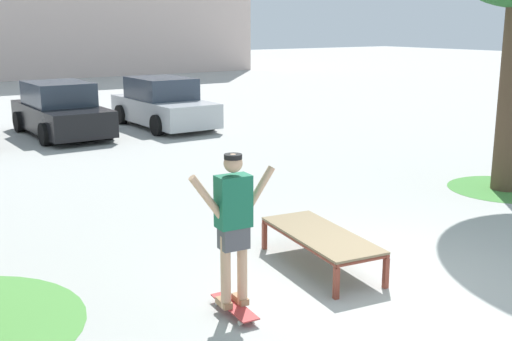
% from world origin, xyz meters
% --- Properties ---
extents(ground_plane, '(120.00, 120.00, 0.00)m').
position_xyz_m(ground_plane, '(0.00, 0.00, 0.00)').
color(ground_plane, '#A8A8A3').
extents(skate_box, '(1.02, 1.99, 0.46)m').
position_xyz_m(skate_box, '(-0.36, 1.00, 0.41)').
color(skate_box, brown).
rests_on(skate_box, ground).
extents(skateboard, '(0.27, 0.81, 0.09)m').
position_xyz_m(skateboard, '(-2.01, 0.46, 0.08)').
color(skateboard, '#B23333').
rests_on(skateboard, ground).
extents(skater, '(1.00, 0.31, 1.69)m').
position_xyz_m(skater, '(-2.01, 0.47, 1.07)').
color(skater, tan).
rests_on(skater, skateboard).
extents(grass_patch_near_right, '(2.12, 2.12, 0.01)m').
position_xyz_m(grass_patch_near_right, '(5.12, 2.11, 0.00)').
color(grass_patch_near_right, '#47893D').
rests_on(grass_patch_near_right, ground).
extents(car_black, '(1.94, 4.21, 1.50)m').
position_xyz_m(car_black, '(-0.09, 12.80, 0.69)').
color(car_black, black).
rests_on(car_black, ground).
extents(car_silver, '(1.95, 4.22, 1.50)m').
position_xyz_m(car_silver, '(2.96, 12.56, 0.69)').
color(car_silver, '#B7BABF').
rests_on(car_silver, ground).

